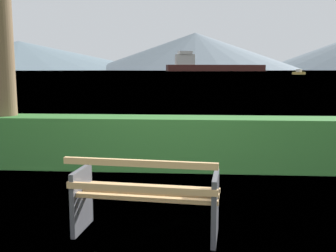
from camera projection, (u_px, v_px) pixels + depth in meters
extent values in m
plane|color=olive|center=(147.00, 233.00, 4.12)|extent=(1400.00, 1400.00, 0.00)
plane|color=slate|center=(195.00, 71.00, 307.47)|extent=(620.00, 620.00, 0.00)
cube|color=tan|center=(142.00, 198.00, 3.86)|extent=(1.50, 0.22, 0.04)
cube|color=tan|center=(147.00, 192.00, 4.05)|extent=(1.50, 0.22, 0.04)
cube|color=tan|center=(151.00, 187.00, 4.24)|extent=(1.50, 0.22, 0.04)
cube|color=tan|center=(140.00, 189.00, 3.77)|extent=(1.50, 0.20, 0.06)
cube|color=tan|center=(139.00, 163.00, 3.69)|extent=(1.50, 0.20, 0.06)
cube|color=#4C4C51|center=(82.00, 199.00, 4.17)|extent=(0.10, 0.51, 0.68)
cube|color=#4C4C51|center=(215.00, 208.00, 3.93)|extent=(0.10, 0.51, 0.68)
cube|color=#387A33|center=(166.00, 143.00, 6.76)|extent=(7.31, 0.68, 0.90)
cube|color=#471E19|center=(216.00, 68.00, 288.42)|extent=(73.70, 26.13, 4.64)
cube|color=silver|center=(185.00, 60.00, 284.07)|extent=(14.90, 12.01, 7.43)
cube|color=silver|center=(185.00, 53.00, 283.36)|extent=(11.27, 12.16, 2.32)
cube|color=gold|center=(299.00, 73.00, 118.28)|extent=(3.33, 4.40, 0.79)
cube|color=silver|center=(299.00, 71.00, 118.17)|extent=(1.64, 1.83, 0.78)
cone|color=slate|center=(20.00, 56.00, 568.92)|extent=(399.72, 399.72, 41.64)
cone|color=gray|center=(195.00, 52.00, 528.94)|extent=(285.43, 285.43, 49.93)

